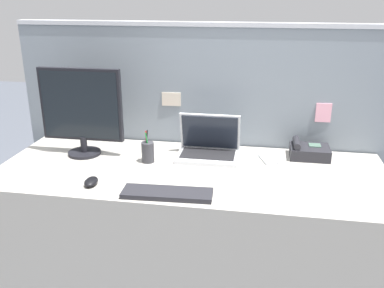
% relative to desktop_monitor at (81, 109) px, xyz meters
% --- Properties ---
extents(ground_plane, '(10.00, 10.00, 0.00)m').
position_rel_desktop_monitor_xyz_m(ground_plane, '(0.61, -0.12, -0.97)').
color(ground_plane, '#4C515B').
extents(desk, '(1.97, 0.77, 0.71)m').
position_rel_desktop_monitor_xyz_m(desk, '(0.61, -0.12, -0.61)').
color(desk, '#ADA89E').
rests_on(desk, ground_plane).
extents(cubicle_divider, '(2.18, 0.08, 1.40)m').
position_rel_desktop_monitor_xyz_m(cubicle_divider, '(0.61, 0.31, -0.26)').
color(cubicle_divider, gray).
rests_on(cubicle_divider, ground_plane).
extents(desktop_monitor, '(0.45, 0.18, 0.47)m').
position_rel_desktop_monitor_xyz_m(desktop_monitor, '(0.00, 0.00, 0.00)').
color(desktop_monitor, black).
rests_on(desktop_monitor, desk).
extents(laptop, '(0.33, 0.23, 0.23)m').
position_rel_desktop_monitor_xyz_m(laptop, '(0.68, 0.08, -0.20)').
color(laptop, silver).
rests_on(laptop, desk).
extents(desk_phone, '(0.21, 0.16, 0.10)m').
position_rel_desktop_monitor_xyz_m(desk_phone, '(1.22, 0.15, -0.22)').
color(desk_phone, '#232328').
rests_on(desk_phone, desk).
extents(keyboard_main, '(0.41, 0.14, 0.02)m').
position_rel_desktop_monitor_xyz_m(keyboard_main, '(0.56, -0.42, -0.25)').
color(keyboard_main, '#232328').
rests_on(keyboard_main, desk).
extents(computer_mouse_right_hand, '(0.07, 0.11, 0.03)m').
position_rel_desktop_monitor_xyz_m(computer_mouse_right_hand, '(0.19, -0.37, -0.24)').
color(computer_mouse_right_hand, black).
rests_on(computer_mouse_right_hand, desk).
extents(pen_cup, '(0.07, 0.07, 0.18)m').
position_rel_desktop_monitor_xyz_m(pen_cup, '(0.38, -0.05, -0.20)').
color(pen_cup, '#333338').
rests_on(pen_cup, desk).
extents(cell_phone_silver_slab, '(0.11, 0.15, 0.01)m').
position_rel_desktop_monitor_xyz_m(cell_phone_silver_slab, '(1.00, 0.08, -0.25)').
color(cell_phone_silver_slab, '#B7BAC1').
rests_on(cell_phone_silver_slab, desk).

